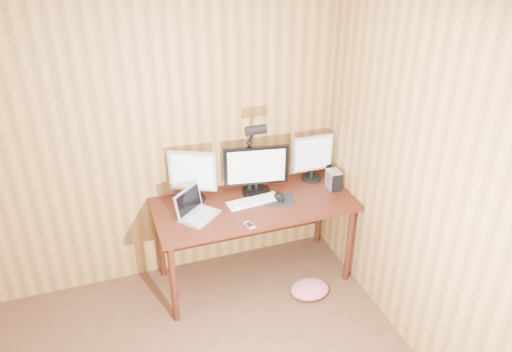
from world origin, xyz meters
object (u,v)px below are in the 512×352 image
monitor_left (193,175)px  monitor_center (256,170)px  desk (251,211)px  phone (249,225)px  mouse (279,197)px  speaker (328,171)px  hard_drive (334,180)px  keyboard (254,201)px  laptop (195,210)px  monitor_right (312,157)px  desk_lamp (253,148)px

monitor_left → monitor_center: bearing=18.8°
desk → phone: (-0.14, -0.37, 0.13)m
monitor_center → mouse: size_ratio=4.45×
monitor_center → speaker: (0.68, 0.05, -0.15)m
speaker → monitor_left: bearing=179.7°
desk → hard_drive: bearing=-5.2°
monitor_left → phone: size_ratio=3.98×
monitor_center → keyboard: size_ratio=1.20×
hard_drive → phone: (-0.85, -0.31, -0.07)m
mouse → speaker: (0.54, 0.22, 0.04)m
laptop → mouse: size_ratio=3.14×
mouse → hard_drive: hard_drive is taller
laptop → mouse: bearing=-40.1°
monitor_right → mouse: bearing=-149.3°
monitor_center → desk_lamp: size_ratio=0.77×
monitor_left → laptop: monitor_left is taller
desk → speaker: (0.75, 0.13, 0.19)m
laptop → phone: bearing=-78.6°
speaker → monitor_center: bearing=-175.9°
keyboard → phone: 0.34m
laptop → monitor_right: bearing=-28.4°
keyboard → desk_lamp: size_ratio=0.64×
keyboard → desk_lamp: bearing=68.4°
mouse → keyboard: bearing=-159.8°
monitor_center → hard_drive: size_ratio=3.38×
desk → monitor_center: 0.35m
keyboard → desk_lamp: desk_lamp is taller
desk → mouse: (0.21, -0.09, 0.15)m
keyboard → mouse: bearing=-14.4°
speaker → monitor_right: bearing=175.6°
desk → mouse: 0.27m
monitor_center → keyboard: monitor_center is taller
desk → monitor_left: (-0.44, 0.13, 0.35)m
monitor_left → hard_drive: bearing=15.2°
desk → laptop: 0.53m
keyboard → mouse: mouse is taller
hard_drive → keyboard: bearing=-177.6°
keyboard → mouse: 0.21m
monitor_left → mouse: bearing=5.7°
monitor_right → monitor_center: bearing=-173.3°
keyboard → hard_drive: 0.71m
monitor_left → phone: (0.30, -0.50, -0.22)m
monitor_left → hard_drive: size_ratio=2.72×
hard_drive → desk_lamp: desk_lamp is taller
desk → desk_lamp: desk_lamp is taller
monitor_left → laptop: (-0.05, -0.23, -0.18)m
desk → laptop: (-0.49, -0.10, 0.18)m
laptop → hard_drive: bearing=-39.0°
hard_drive → speaker: (0.04, 0.19, -0.01)m
monitor_center → desk: bearing=-122.9°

